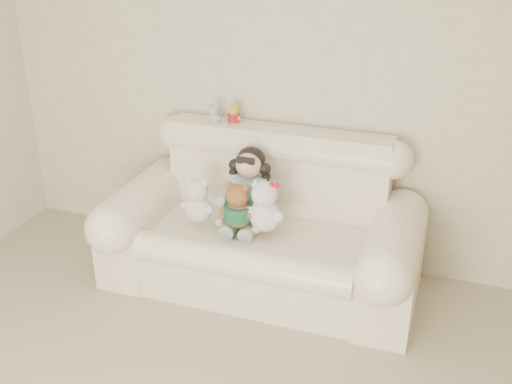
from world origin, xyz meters
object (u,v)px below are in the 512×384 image
object	(u,v)px
sofa	(261,218)
white_cat	(265,201)
cream_teddy	(198,196)
brown_teddy	(238,201)
seated_child	(249,186)

from	to	relation	value
sofa	white_cat	xyz separation A→B (m)	(0.07, -0.12, 0.19)
sofa	white_cat	world-z (taller)	sofa
cream_teddy	sofa	bearing A→B (deg)	6.19
brown_teddy	seated_child	bearing A→B (deg)	101.18
brown_teddy	cream_teddy	size ratio (longest dim) A/B	1.01
sofa	cream_teddy	bearing A→B (deg)	-159.24
sofa	seated_child	distance (m)	0.23
sofa	white_cat	size ratio (longest dim) A/B	5.04
seated_child	white_cat	bearing A→B (deg)	-46.01
sofa	seated_child	size ratio (longest dim) A/B	3.80
sofa	seated_child	world-z (taller)	sofa
brown_teddy	cream_teddy	bearing A→B (deg)	-166.59
seated_child	cream_teddy	xyz separation A→B (m)	(-0.28, -0.23, -0.01)
seated_child	brown_teddy	xyz separation A→B (m)	(-0.00, -0.22, -0.01)
sofa	brown_teddy	world-z (taller)	sofa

